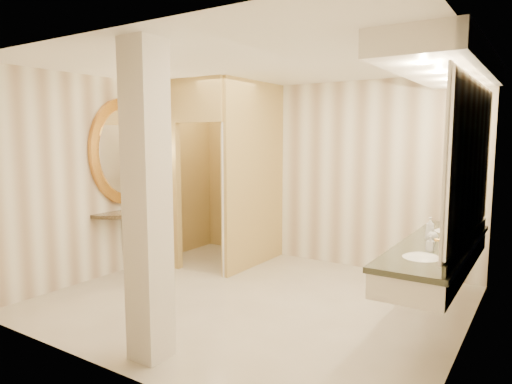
# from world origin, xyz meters

# --- Properties ---
(floor) EXTENTS (4.50, 4.50, 0.00)m
(floor) POSITION_xyz_m (0.00, 0.00, 0.00)
(floor) COLOR beige
(floor) RESTS_ON ground
(ceiling) EXTENTS (4.50, 4.50, 0.00)m
(ceiling) POSITION_xyz_m (0.00, 0.00, 2.70)
(ceiling) COLOR white
(ceiling) RESTS_ON wall_back
(wall_back) EXTENTS (4.50, 0.02, 2.70)m
(wall_back) POSITION_xyz_m (0.00, 2.00, 1.35)
(wall_back) COLOR white
(wall_back) RESTS_ON floor
(wall_front) EXTENTS (4.50, 0.02, 2.70)m
(wall_front) POSITION_xyz_m (0.00, -2.00, 1.35)
(wall_front) COLOR white
(wall_front) RESTS_ON floor
(wall_left) EXTENTS (0.02, 4.00, 2.70)m
(wall_left) POSITION_xyz_m (-2.25, 0.00, 1.35)
(wall_left) COLOR white
(wall_left) RESTS_ON floor
(wall_right) EXTENTS (0.02, 4.00, 2.70)m
(wall_right) POSITION_xyz_m (2.25, 0.00, 1.35)
(wall_right) COLOR white
(wall_right) RESTS_ON floor
(toilet_closet) EXTENTS (1.50, 1.55, 2.70)m
(toilet_closet) POSITION_xyz_m (-1.12, 0.97, 1.39)
(toilet_closet) COLOR tan
(toilet_closet) RESTS_ON floor
(wall_sconce) EXTENTS (0.14, 0.14, 0.42)m
(wall_sconce) POSITION_xyz_m (-1.93, 0.43, 1.73)
(wall_sconce) COLOR gold
(wall_sconce) RESTS_ON toilet_closet
(vanity) EXTENTS (0.75, 2.59, 2.09)m
(vanity) POSITION_xyz_m (1.98, 0.32, 1.63)
(vanity) COLOR silver
(vanity) RESTS_ON floor
(console_shelf) EXTENTS (1.13, 1.13, 2.02)m
(console_shelf) POSITION_xyz_m (-2.21, 0.05, 1.35)
(console_shelf) COLOR black
(console_shelf) RESTS_ON floor
(pillar) EXTENTS (0.30, 0.30, 2.70)m
(pillar) POSITION_xyz_m (0.02, -1.65, 1.35)
(pillar) COLOR silver
(pillar) RESTS_ON floor
(tissue_box) EXTENTS (0.13, 0.13, 0.13)m
(tissue_box) POSITION_xyz_m (-2.10, 0.21, 0.94)
(tissue_box) COLOR black
(tissue_box) RESTS_ON console_shelf
(toilet) EXTENTS (0.63, 0.85, 0.77)m
(toilet) POSITION_xyz_m (-1.22, 1.72, 0.39)
(toilet) COLOR white
(toilet) RESTS_ON floor
(soap_bottle_a) EXTENTS (0.07, 0.07, 0.14)m
(soap_bottle_a) POSITION_xyz_m (1.97, -0.08, 0.95)
(soap_bottle_a) COLOR beige
(soap_bottle_a) RESTS_ON vanity
(soap_bottle_b) EXTENTS (0.11, 0.11, 0.13)m
(soap_bottle_b) POSITION_xyz_m (1.89, 0.37, 0.94)
(soap_bottle_b) COLOR silver
(soap_bottle_b) RESTS_ON vanity
(soap_bottle_c) EXTENTS (0.10, 0.10, 0.23)m
(soap_bottle_c) POSITION_xyz_m (1.86, 0.41, 0.99)
(soap_bottle_c) COLOR #C6B28C
(soap_bottle_c) RESTS_ON vanity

